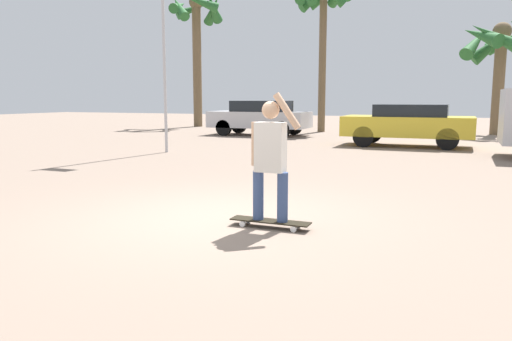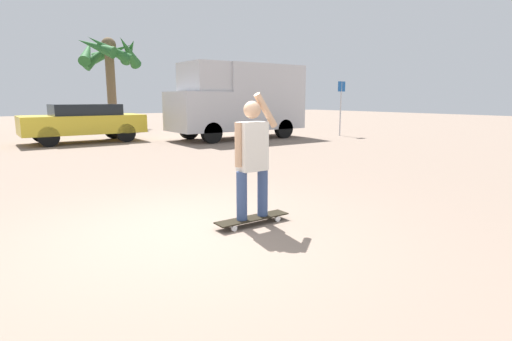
# 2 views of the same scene
# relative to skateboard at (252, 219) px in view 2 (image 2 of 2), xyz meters

# --- Properties ---
(ground_plane) EXTENTS (80.00, 80.00, 0.00)m
(ground_plane) POSITION_rel_skateboard_xyz_m (-0.89, 0.20, -0.08)
(ground_plane) COLOR gray
(skateboard) EXTENTS (1.07, 0.24, 0.10)m
(skateboard) POSITION_rel_skateboard_xyz_m (0.00, 0.00, 0.00)
(skateboard) COLOR black
(skateboard) RESTS_ON ground_plane
(person_skateboarder) EXTENTS (0.66, 0.23, 1.66)m
(person_skateboarder) POSITION_rel_skateboard_xyz_m (-0.00, 0.00, 0.89)
(person_skateboarder) COLOR #384C7A
(person_skateboarder) RESTS_ON skateboard
(camper_van) EXTENTS (5.63, 2.20, 3.05)m
(camper_van) POSITION_rel_skateboard_xyz_m (6.23, 9.91, 1.57)
(camper_van) COLOR black
(camper_van) RESTS_ON ground_plane
(parked_car_yellow) EXTENTS (4.34, 1.91, 1.45)m
(parked_car_yellow) POSITION_rel_skateboard_xyz_m (0.54, 12.10, 0.72)
(parked_car_yellow) COLOR black
(parked_car_yellow) RESTS_ON ground_plane
(palm_tree_near_van) EXTENTS (3.72, 3.66, 5.15)m
(palm_tree_near_van) POSITION_rel_skateboard_xyz_m (3.71, 19.40, 3.95)
(palm_tree_near_van) COLOR brown
(palm_tree_near_van) RESTS_ON ground_plane
(street_sign) EXTENTS (0.44, 0.06, 2.41)m
(street_sign) POSITION_rel_skateboard_xyz_m (10.68, 8.39, 1.47)
(street_sign) COLOR #B7B7BC
(street_sign) RESTS_ON ground_plane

